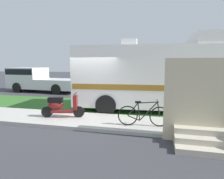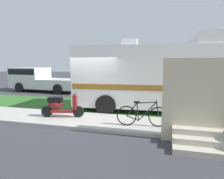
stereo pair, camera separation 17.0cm
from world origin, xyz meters
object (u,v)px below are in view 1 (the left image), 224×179
object	(u,v)px
scooter	(61,106)
pickup_truck_near	(37,79)
motorhome_rv	(154,76)
bicycle	(144,115)
bottle_green	(215,123)

from	to	relation	value
scooter	pickup_truck_near	world-z (taller)	pickup_truck_near
motorhome_rv	bicycle	bearing A→B (deg)	-94.13
bicycle	pickup_truck_near	world-z (taller)	pickup_truck_near
motorhome_rv	bottle_green	world-z (taller)	motorhome_rv
pickup_truck_near	motorhome_rv	bearing A→B (deg)	-25.98
motorhome_rv	bicycle	world-z (taller)	motorhome_rv
scooter	pickup_truck_near	xyz separation A→B (m)	(-5.81, 7.03, 0.43)
bicycle	bottle_green	world-z (taller)	bicycle
motorhome_rv	scooter	world-z (taller)	motorhome_rv
motorhome_rv	pickup_truck_near	xyz separation A→B (m)	(-9.29, 4.53, -0.67)
motorhome_rv	bottle_green	distance (m)	3.44
scooter	bottle_green	distance (m)	5.68
motorhome_rv	bottle_green	bearing A→B (deg)	-45.63
scooter	bicycle	world-z (taller)	scooter
motorhome_rv	scooter	size ratio (longest dim) A/B	4.26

